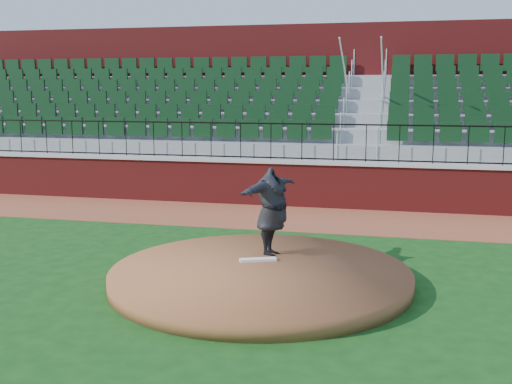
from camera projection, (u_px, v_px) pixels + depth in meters
ground at (236, 280)px, 10.74m from camera, size 90.00×90.00×0.00m
warning_track at (291, 217)px, 15.92m from camera, size 34.00×3.20×0.01m
field_wall at (301, 185)px, 17.36m from camera, size 34.00×0.35×1.20m
wall_cap at (302, 162)px, 17.25m from camera, size 34.00×0.45×0.10m
wall_railing at (302, 142)px, 17.16m from camera, size 34.00×0.05×1.00m
seating_stands at (316, 119)px, 19.69m from camera, size 34.00×5.10×4.60m
concourse_wall at (327, 103)px, 22.30m from camera, size 34.00×0.50×5.50m
pitchers_mound at (260, 276)px, 10.55m from camera, size 5.09×5.09×0.25m
pitching_rubber at (258, 260)px, 11.03m from camera, size 0.66×0.39×0.04m
pitcher at (272, 211)px, 11.33m from camera, size 1.02×2.06×1.61m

